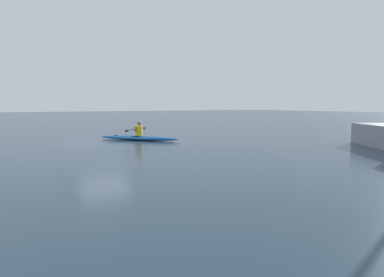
% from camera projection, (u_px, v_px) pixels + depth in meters
% --- Properties ---
extents(ground_plane, '(160.00, 160.00, 0.00)m').
position_uv_depth(ground_plane, '(104.00, 143.00, 16.62)').
color(ground_plane, '#233847').
extents(kayak, '(3.62, 4.02, 0.25)m').
position_uv_depth(kayak, '(138.00, 138.00, 17.82)').
color(kayak, '#1959A5').
rests_on(kayak, ground).
extents(kayaker, '(1.82, 1.59, 0.78)m').
position_uv_depth(kayaker, '(139.00, 130.00, 17.76)').
color(kayaker, yellow).
rests_on(kayaker, kayak).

